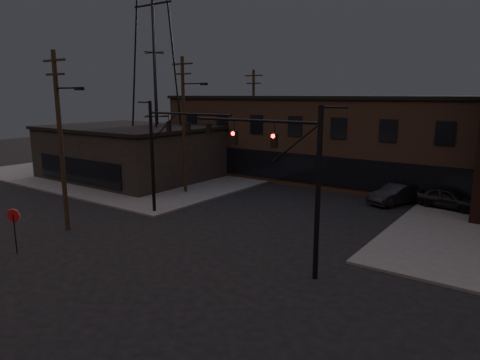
% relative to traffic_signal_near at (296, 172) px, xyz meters
% --- Properties ---
extents(ground, '(140.00, 140.00, 0.00)m').
position_rel_traffic_signal_near_xyz_m(ground, '(-5.36, -4.50, -4.93)').
color(ground, black).
rests_on(ground, ground).
extents(sidewalk_nw, '(30.00, 30.00, 0.15)m').
position_rel_traffic_signal_near_xyz_m(sidewalk_nw, '(-27.36, 17.50, -4.86)').
color(sidewalk_nw, '#474744').
rests_on(sidewalk_nw, ground).
extents(building_row, '(40.00, 12.00, 8.00)m').
position_rel_traffic_signal_near_xyz_m(building_row, '(-5.36, 23.50, -0.93)').
color(building_row, brown).
rests_on(building_row, ground).
extents(building_left, '(16.00, 12.00, 5.00)m').
position_rel_traffic_signal_near_xyz_m(building_left, '(-25.36, 11.50, -2.43)').
color(building_left, black).
rests_on(building_left, ground).
extents(traffic_signal_near, '(7.12, 0.24, 8.00)m').
position_rel_traffic_signal_near_xyz_m(traffic_signal_near, '(0.00, 0.00, 0.00)').
color(traffic_signal_near, black).
rests_on(traffic_signal_near, ground).
extents(traffic_signal_far, '(7.12, 0.24, 8.00)m').
position_rel_traffic_signal_near_xyz_m(traffic_signal_far, '(-12.07, 3.50, 0.08)').
color(traffic_signal_far, black).
rests_on(traffic_signal_far, ground).
extents(stop_sign, '(0.72, 0.33, 2.48)m').
position_rel_traffic_signal_near_xyz_m(stop_sign, '(-13.36, -6.49, -3.09)').
color(stop_sign, black).
rests_on(stop_sign, ground).
extents(utility_pole_near, '(3.70, 0.28, 11.00)m').
position_rel_traffic_signal_near_xyz_m(utility_pole_near, '(-14.79, -2.50, 0.94)').
color(utility_pole_near, black).
rests_on(utility_pole_near, ground).
extents(utility_pole_mid, '(3.70, 0.28, 11.50)m').
position_rel_traffic_signal_near_xyz_m(utility_pole_mid, '(-15.79, 9.50, 1.19)').
color(utility_pole_mid, black).
rests_on(utility_pole_mid, ground).
extents(utility_pole_far, '(2.20, 0.28, 11.00)m').
position_rel_traffic_signal_near_xyz_m(utility_pole_far, '(-16.86, 21.50, 0.85)').
color(utility_pole_far, black).
rests_on(utility_pole_far, ground).
extents(transmission_tower, '(7.00, 7.00, 25.00)m').
position_rel_traffic_signal_near_xyz_m(transmission_tower, '(-23.36, 13.50, 7.57)').
color(transmission_tower, black).
rests_on(transmission_tower, ground).
extents(parked_car_lot_a, '(4.67, 2.53, 1.51)m').
position_rel_traffic_signal_near_xyz_m(parked_car_lot_a, '(3.80, 16.71, -4.03)').
color(parked_car_lot_a, black).
rests_on(parked_car_lot_a, sidewalk_ne).
extents(car_crossing, '(3.41, 5.06, 1.58)m').
position_rel_traffic_signal_near_xyz_m(car_crossing, '(0.14, 16.26, -4.14)').
color(car_crossing, black).
rests_on(car_crossing, ground).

